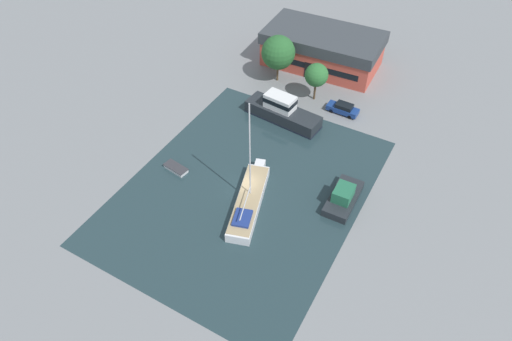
{
  "coord_description": "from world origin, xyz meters",
  "views": [
    {
      "loc": [
        19.77,
        -32.52,
        40.99
      ],
      "look_at": [
        0.0,
        2.6,
        1.0
      ],
      "focal_mm": 32.0,
      "sensor_mm": 36.0,
      "label": 1
    }
  ],
  "objects_px": {
    "motor_cruiser": "(282,111)",
    "warehouse_building": "(323,48)",
    "quay_tree_by_water": "(316,75)",
    "sailboat_moored": "(249,201)",
    "parked_car": "(343,108)",
    "small_dinghy": "(176,168)",
    "quay_tree_near_building": "(278,53)",
    "cabin_boat": "(343,197)"
  },
  "relations": [
    {
      "from": "quay_tree_near_building",
      "to": "quay_tree_by_water",
      "type": "bearing_deg",
      "value": -13.95
    },
    {
      "from": "sailboat_moored",
      "to": "quay_tree_near_building",
      "type": "bearing_deg",
      "value": 93.31
    },
    {
      "from": "quay_tree_by_water",
      "to": "parked_car",
      "type": "relative_size",
      "value": 1.28
    },
    {
      "from": "parked_car",
      "to": "quay_tree_near_building",
      "type": "bearing_deg",
      "value": 77.82
    },
    {
      "from": "parked_car",
      "to": "motor_cruiser",
      "type": "bearing_deg",
      "value": 129.78
    },
    {
      "from": "warehouse_building",
      "to": "parked_car",
      "type": "relative_size",
      "value": 4.07
    },
    {
      "from": "quay_tree_near_building",
      "to": "sailboat_moored",
      "type": "height_order",
      "value": "sailboat_moored"
    },
    {
      "from": "quay_tree_near_building",
      "to": "small_dinghy",
      "type": "height_order",
      "value": "quay_tree_near_building"
    },
    {
      "from": "quay_tree_near_building",
      "to": "parked_car",
      "type": "height_order",
      "value": "quay_tree_near_building"
    },
    {
      "from": "motor_cruiser",
      "to": "warehouse_building",
      "type": "bearing_deg",
      "value": 9.21
    },
    {
      "from": "quay_tree_near_building",
      "to": "quay_tree_by_water",
      "type": "height_order",
      "value": "quay_tree_near_building"
    },
    {
      "from": "sailboat_moored",
      "to": "motor_cruiser",
      "type": "bearing_deg",
      "value": 86.91
    },
    {
      "from": "warehouse_building",
      "to": "motor_cruiser",
      "type": "height_order",
      "value": "warehouse_building"
    },
    {
      "from": "quay_tree_by_water",
      "to": "motor_cruiser",
      "type": "bearing_deg",
      "value": -106.61
    },
    {
      "from": "warehouse_building",
      "to": "quay_tree_near_building",
      "type": "bearing_deg",
      "value": -120.8
    },
    {
      "from": "warehouse_building",
      "to": "quay_tree_by_water",
      "type": "bearing_deg",
      "value": -75.07
    },
    {
      "from": "parked_car",
      "to": "motor_cruiser",
      "type": "relative_size",
      "value": 0.41
    },
    {
      "from": "warehouse_building",
      "to": "motor_cruiser",
      "type": "relative_size",
      "value": 1.65
    },
    {
      "from": "warehouse_building",
      "to": "cabin_boat",
      "type": "relative_size",
      "value": 2.83
    },
    {
      "from": "warehouse_building",
      "to": "parked_car",
      "type": "bearing_deg",
      "value": -55.62
    },
    {
      "from": "warehouse_building",
      "to": "quay_tree_near_building",
      "type": "distance_m",
      "value": 9.06
    },
    {
      "from": "quay_tree_by_water",
      "to": "motor_cruiser",
      "type": "height_order",
      "value": "quay_tree_by_water"
    },
    {
      "from": "quay_tree_near_building",
      "to": "small_dinghy",
      "type": "distance_m",
      "value": 24.98
    },
    {
      "from": "quay_tree_near_building",
      "to": "sailboat_moored",
      "type": "relative_size",
      "value": 0.53
    },
    {
      "from": "parked_car",
      "to": "sailboat_moored",
      "type": "bearing_deg",
      "value": 173.5
    },
    {
      "from": "warehouse_building",
      "to": "small_dinghy",
      "type": "height_order",
      "value": "warehouse_building"
    },
    {
      "from": "small_dinghy",
      "to": "cabin_boat",
      "type": "relative_size",
      "value": 0.51
    },
    {
      "from": "quay_tree_by_water",
      "to": "cabin_boat",
      "type": "bearing_deg",
      "value": -56.45
    },
    {
      "from": "sailboat_moored",
      "to": "quay_tree_by_water",
      "type": "bearing_deg",
      "value": 78.05
    },
    {
      "from": "cabin_boat",
      "to": "motor_cruiser",
      "type": "bearing_deg",
      "value": 140.53
    },
    {
      "from": "quay_tree_by_water",
      "to": "small_dinghy",
      "type": "distance_m",
      "value": 24.74
    },
    {
      "from": "warehouse_building",
      "to": "motor_cruiser",
      "type": "xyz_separation_m",
      "value": [
        1.03,
        -16.37,
        -1.49
      ]
    },
    {
      "from": "quay_tree_near_building",
      "to": "quay_tree_by_water",
      "type": "distance_m",
      "value": 7.46
    },
    {
      "from": "motor_cruiser",
      "to": "small_dinghy",
      "type": "bearing_deg",
      "value": 161.76
    },
    {
      "from": "quay_tree_by_water",
      "to": "sailboat_moored",
      "type": "height_order",
      "value": "sailboat_moored"
    },
    {
      "from": "quay_tree_by_water",
      "to": "sailboat_moored",
      "type": "xyz_separation_m",
      "value": [
        2.05,
        -23.23,
        -3.46
      ]
    },
    {
      "from": "warehouse_building",
      "to": "small_dinghy",
      "type": "distance_m",
      "value": 32.93
    },
    {
      "from": "parked_car",
      "to": "cabin_boat",
      "type": "xyz_separation_m",
      "value": [
        6.46,
        -16.23,
        0.09
      ]
    },
    {
      "from": "warehouse_building",
      "to": "parked_car",
      "type": "xyz_separation_m",
      "value": [
        8.11,
        -10.73,
        -2.1
      ]
    },
    {
      "from": "quay_tree_by_water",
      "to": "parked_car",
      "type": "xyz_separation_m",
      "value": [
        5.06,
        -1.14,
        -3.4
      ]
    },
    {
      "from": "small_dinghy",
      "to": "parked_car",
      "type": "bearing_deg",
      "value": 155.55
    },
    {
      "from": "quay_tree_by_water",
      "to": "motor_cruiser",
      "type": "distance_m",
      "value": 7.61
    }
  ]
}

